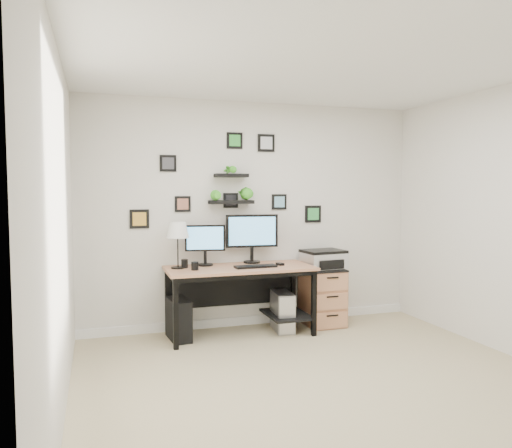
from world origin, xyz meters
name	(u,v)px	position (x,y,z in m)	size (l,w,h in m)	color
room	(254,320)	(0.00, 1.98, 0.05)	(4.00, 4.00, 4.00)	#C2B28A
desk	(242,277)	(-0.24, 1.67, 0.63)	(1.60, 0.70, 0.75)	tan
monitor_left	(205,242)	(-0.62, 1.83, 1.01)	(0.44, 0.20, 0.45)	black
monitor_right	(252,234)	(-0.07, 1.86, 1.08)	(0.60, 0.21, 0.56)	black
keyboard	(256,266)	(-0.13, 1.53, 0.76)	(0.46, 0.15, 0.02)	black
mouse	(280,264)	(0.18, 1.60, 0.76)	(0.06, 0.09, 0.03)	black
table_lamp	(178,231)	(-0.94, 1.74, 1.15)	(0.24, 0.24, 0.50)	black
mug	(195,266)	(-0.79, 1.56, 0.79)	(0.08, 0.08, 0.09)	black
pen_cup	(185,264)	(-0.87, 1.73, 0.80)	(0.07, 0.07, 0.09)	black
pc_tower_black	(179,319)	(-0.95, 1.66, 0.22)	(0.19, 0.43, 0.43)	black
pc_tower_grey	(282,311)	(0.22, 1.64, 0.22)	(0.24, 0.46, 0.43)	gray
file_cabinet	(322,296)	(0.76, 1.72, 0.34)	(0.43, 0.53, 0.67)	tan
printer	(323,259)	(0.77, 1.73, 0.78)	(0.50, 0.42, 0.21)	silver
wall_decor	(232,185)	(-0.29, 1.92, 1.64)	(2.27, 0.18, 1.07)	black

